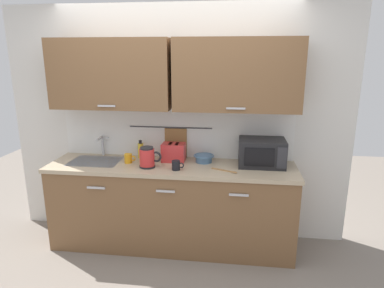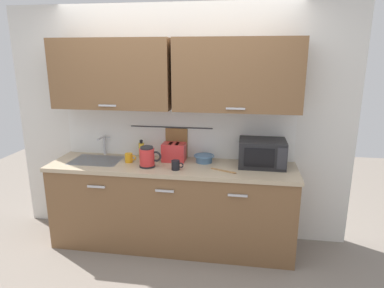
{
  "view_description": "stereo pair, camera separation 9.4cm",
  "coord_description": "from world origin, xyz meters",
  "views": [
    {
      "loc": [
        0.63,
        -2.92,
        1.99
      ],
      "look_at": [
        0.21,
        0.33,
        1.12
      ],
      "focal_mm": 31.54,
      "sensor_mm": 36.0,
      "label": 1
    },
    {
      "loc": [
        0.72,
        -2.91,
        1.99
      ],
      "look_at": [
        0.21,
        0.33,
        1.12
      ],
      "focal_mm": 31.54,
      "sensor_mm": 36.0,
      "label": 2
    }
  ],
  "objects": [
    {
      "name": "sink_faucet",
      "position": [
        -0.82,
        0.53,
        1.04
      ],
      "size": [
        0.09,
        0.17,
        0.22
      ],
      "color": "#B2B5BA",
      "rests_on": "counter_unit"
    },
    {
      "name": "back_wall_assembly",
      "position": [
        -0.0,
        0.53,
        1.52
      ],
      "size": [
        3.7,
        0.41,
        2.5
      ],
      "color": "silver",
      "rests_on": "ground"
    },
    {
      "name": "counter_unit",
      "position": [
        -0.01,
        0.3,
        0.46
      ],
      "size": [
        2.53,
        0.64,
        0.9
      ],
      "color": "brown",
      "rests_on": "ground"
    },
    {
      "name": "electric_kettle",
      "position": [
        -0.22,
        0.2,
        1.0
      ],
      "size": [
        0.23,
        0.16,
        0.21
      ],
      "color": "black",
      "rests_on": "counter_unit"
    },
    {
      "name": "dish_soap_bottle",
      "position": [
        -0.38,
        0.5,
        0.99
      ],
      "size": [
        0.06,
        0.06,
        0.2
      ],
      "color": "yellow",
      "rests_on": "counter_unit"
    },
    {
      "name": "microwave",
      "position": [
        0.91,
        0.41,
        1.04
      ],
      "size": [
        0.46,
        0.35,
        0.27
      ],
      "color": "black",
      "rests_on": "counter_unit"
    },
    {
      "name": "ground",
      "position": [
        0.0,
        0.0,
        0.0
      ],
      "size": [
        8.0,
        8.0,
        0.0
      ],
      "primitive_type": "plane",
      "color": "slate"
    },
    {
      "name": "toaster",
      "position": [
        0.0,
        0.43,
        1.0
      ],
      "size": [
        0.26,
        0.17,
        0.19
      ],
      "color": "red",
      "rests_on": "counter_unit"
    },
    {
      "name": "mug_near_sink",
      "position": [
        -0.45,
        0.31,
        0.95
      ],
      "size": [
        0.12,
        0.08,
        0.09
      ],
      "color": "orange",
      "rests_on": "counter_unit"
    },
    {
      "name": "mixing_bowl",
      "position": [
        0.32,
        0.44,
        0.94
      ],
      "size": [
        0.21,
        0.21,
        0.08
      ],
      "color": "#4C7093",
      "rests_on": "counter_unit"
    },
    {
      "name": "mug_by_kettle",
      "position": [
        0.08,
        0.15,
        0.95
      ],
      "size": [
        0.12,
        0.08,
        0.09
      ],
      "color": "black",
      "rests_on": "counter_unit"
    },
    {
      "name": "wooden_spoon",
      "position": [
        0.57,
        0.17,
        0.91
      ],
      "size": [
        0.26,
        0.14,
        0.01
      ],
      "color": "#9E7042",
      "rests_on": "counter_unit"
    }
  ]
}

